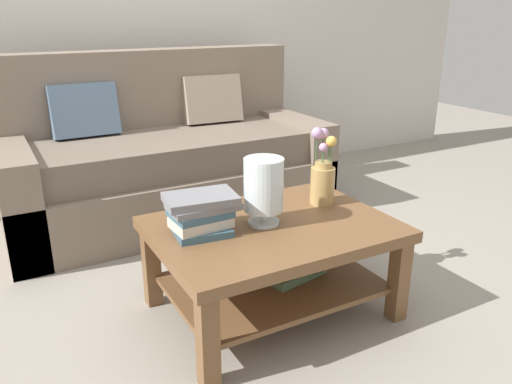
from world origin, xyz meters
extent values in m
plane|color=gray|center=(0.00, 0.00, 0.00)|extent=(10.00, 10.00, 0.00)
cube|color=beige|center=(0.00, 1.65, 1.35)|extent=(6.40, 0.12, 2.70)
cube|color=#7A6B5B|center=(-0.04, 0.85, 0.18)|extent=(2.03, 0.90, 0.36)
cube|color=#6E6052|center=(-0.04, 0.82, 0.46)|extent=(1.79, 0.74, 0.20)
cube|color=#7A6B5B|center=(-0.04, 1.20, 0.71)|extent=(2.03, 0.20, 0.70)
cube|color=#7A6B5B|center=(-0.95, 0.85, 0.30)|extent=(0.20, 0.90, 0.60)
cube|color=#7A6B5B|center=(0.88, 0.85, 0.30)|extent=(0.20, 0.90, 0.60)
cube|color=slate|center=(-0.49, 1.06, 0.72)|extent=(0.40, 0.19, 0.34)
cube|color=gray|center=(0.37, 1.06, 0.72)|extent=(0.41, 0.21, 0.34)
cube|color=brown|center=(-0.03, -0.45, 0.41)|extent=(1.02, 0.75, 0.05)
cube|color=brown|center=(-0.48, -0.77, 0.19)|extent=(0.07, 0.07, 0.38)
cube|color=brown|center=(0.43, -0.77, 0.19)|extent=(0.07, 0.07, 0.38)
cube|color=brown|center=(-0.48, -0.13, 0.19)|extent=(0.07, 0.07, 0.38)
cube|color=brown|center=(0.43, -0.13, 0.19)|extent=(0.07, 0.07, 0.38)
cube|color=brown|center=(-0.03, -0.45, 0.14)|extent=(0.90, 0.63, 0.02)
cube|color=#51704C|center=(0.08, -0.44, 0.17)|extent=(0.31, 0.25, 0.04)
cube|color=#993833|center=(0.08, -0.44, 0.21)|extent=(0.29, 0.22, 0.03)
cube|color=#3D6075|center=(-0.34, -0.39, 0.45)|extent=(0.24, 0.23, 0.03)
cube|color=beige|center=(-0.34, -0.39, 0.48)|extent=(0.24, 0.17, 0.04)
cube|color=#3D6075|center=(-0.33, -0.38, 0.52)|extent=(0.24, 0.19, 0.03)
cube|color=slate|center=(-0.32, -0.38, 0.55)|extent=(0.29, 0.18, 0.03)
cube|color=slate|center=(-0.33, -0.38, 0.58)|extent=(0.31, 0.23, 0.03)
cylinder|color=silver|center=(-0.06, -0.42, 0.44)|extent=(0.14, 0.14, 0.02)
cylinder|color=silver|center=(-0.06, -0.42, 0.47)|extent=(0.04, 0.04, 0.05)
cylinder|color=silver|center=(-0.06, -0.42, 0.61)|extent=(0.17, 0.17, 0.23)
sphere|color=#51704C|center=(-0.09, -0.42, 0.55)|extent=(0.05, 0.05, 0.05)
sphere|color=beige|center=(-0.03, -0.41, 0.55)|extent=(0.04, 0.04, 0.04)
cylinder|color=tan|center=(0.31, -0.34, 0.52)|extent=(0.12, 0.12, 0.18)
cylinder|color=tan|center=(0.31, -0.34, 0.62)|extent=(0.08, 0.08, 0.03)
cylinder|color=#426638|center=(0.33, -0.34, 0.68)|extent=(0.01, 0.01, 0.08)
sphere|color=#C66B7A|center=(0.33, -0.34, 0.72)|extent=(0.04, 0.04, 0.04)
cylinder|color=#426638|center=(0.32, -0.32, 0.69)|extent=(0.01, 0.01, 0.11)
sphere|color=#B28CB7|center=(0.32, -0.32, 0.77)|extent=(0.05, 0.05, 0.05)
cylinder|color=#426638|center=(0.28, -0.32, 0.70)|extent=(0.01, 0.01, 0.12)
sphere|color=#B28CB7|center=(0.28, -0.32, 0.77)|extent=(0.05, 0.05, 0.05)
cylinder|color=#426638|center=(0.29, -0.36, 0.67)|extent=(0.01, 0.01, 0.06)
sphere|color=#B28CB7|center=(0.29, -0.36, 0.71)|extent=(0.04, 0.04, 0.04)
cylinder|color=#426638|center=(0.33, -0.37, 0.68)|extent=(0.01, 0.01, 0.09)
sphere|color=gold|center=(0.33, -0.37, 0.74)|extent=(0.05, 0.05, 0.05)
camera|label=1|loc=(-1.07, -2.20, 1.31)|focal=35.87mm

